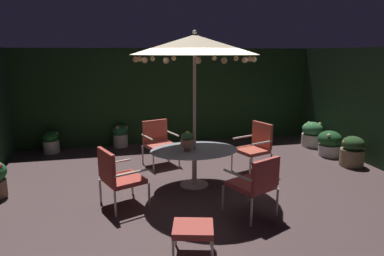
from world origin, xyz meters
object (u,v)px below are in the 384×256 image
at_px(patio_umbrella, 195,45).
at_px(potted_plant_left_near, 51,142).
at_px(potted_plant_front_corner, 329,143).
at_px(potted_plant_back_left, 120,135).
at_px(centerpiece_planter, 187,140).
at_px(patio_chair_northeast, 117,175).
at_px(patio_chair_east, 256,182).
at_px(potted_plant_back_right, 352,151).
at_px(patio_chair_north, 158,140).
at_px(ottoman_footrest, 193,230).
at_px(potted_plant_back_center, 312,134).
at_px(patio_dining_table, 194,155).
at_px(patio_chair_southeast, 256,144).

xyz_separation_m(patio_umbrella, potted_plant_left_near, (-2.95, 2.85, -2.27)).
relative_size(potted_plant_front_corner, potted_plant_back_left, 1.02).
height_order(patio_umbrella, centerpiece_planter, patio_umbrella).
height_order(patio_chair_northeast, patio_chair_east, patio_chair_northeast).
xyz_separation_m(potted_plant_left_near, potted_plant_back_right, (6.57, -2.52, 0.05)).
relative_size(patio_chair_north, potted_plant_back_left, 1.63).
distance_m(patio_chair_north, ottoman_footrest, 3.57).
bearing_deg(centerpiece_planter, patio_chair_northeast, -158.25).
bearing_deg(patio_umbrella, potted_plant_back_center, 28.21).
relative_size(patio_chair_north, patio_chair_northeast, 1.00).
bearing_deg(potted_plant_back_center, potted_plant_back_left, 167.77).
xyz_separation_m(patio_dining_table, potted_plant_back_right, (3.61, 0.33, -0.26)).
relative_size(patio_dining_table, potted_plant_back_left, 2.74).
bearing_deg(patio_chair_southeast, potted_plant_back_right, -4.40).
bearing_deg(patio_chair_east, potted_plant_left_near, 130.16).
distance_m(patio_umbrella, potted_plant_back_left, 3.98).
bearing_deg(potted_plant_back_right, potted_plant_back_center, 88.24).
relative_size(patio_chair_east, potted_plant_back_center, 1.47).
xyz_separation_m(patio_dining_table, potted_plant_back_left, (-1.28, 3.04, -0.28)).
bearing_deg(potted_plant_left_near, centerpiece_planter, -46.17).
bearing_deg(patio_chair_northeast, potted_plant_front_corner, 18.67).
xyz_separation_m(patio_chair_east, ottoman_footrest, (-1.14, -0.77, -0.22)).
xyz_separation_m(patio_chair_southeast, ottoman_footrest, (-1.95, -2.63, -0.24)).
xyz_separation_m(potted_plant_front_corner, potted_plant_back_left, (-4.87, 1.92, -0.00)).
bearing_deg(potted_plant_back_left, patio_chair_southeast, -43.24).
relative_size(centerpiece_planter, potted_plant_front_corner, 0.60).
bearing_deg(patio_dining_table, patio_chair_northeast, -157.72).
height_order(centerpiece_planter, patio_chair_east, centerpiece_planter).
xyz_separation_m(patio_chair_northeast, patio_chair_east, (2.00, -0.80, 0.01)).
relative_size(patio_umbrella, ottoman_footrest, 4.84).
bearing_deg(patio_chair_north, potted_plant_front_corner, -4.34).
distance_m(potted_plant_left_near, potted_plant_front_corner, 6.78).
bearing_deg(patio_chair_east, patio_umbrella, 114.00).
bearing_deg(patio_dining_table, potted_plant_back_right, 5.17).
height_order(patio_chair_north, ottoman_footrest, patio_chair_north).
height_order(potted_plant_left_near, potted_plant_back_right, potted_plant_back_right).
bearing_deg(potted_plant_front_corner, centerpiece_planter, -162.38).
relative_size(potted_plant_left_near, potted_plant_back_right, 0.82).
distance_m(centerpiece_planter, ottoman_footrest, 2.18).
bearing_deg(potted_plant_back_right, potted_plant_back_left, 151.02).
bearing_deg(patio_chair_northeast, potted_plant_back_right, 10.17).
bearing_deg(potted_plant_back_left, patio_chair_northeast, -91.84).
xyz_separation_m(patio_umbrella, patio_chair_southeast, (1.42, 0.50, -1.98)).
bearing_deg(patio_chair_southeast, potted_plant_back_center, 33.27).
bearing_deg(potted_plant_left_near, patio_dining_table, -44.01).
xyz_separation_m(potted_plant_back_right, potted_plant_back_left, (-4.89, 2.71, -0.02)).
bearing_deg(potted_plant_left_near, patio_chair_north, -29.96).
bearing_deg(patio_dining_table, ottoman_footrest, -103.81).
bearing_deg(potted_plant_front_corner, potted_plant_back_center, 85.56).
height_order(centerpiece_planter, ottoman_footrest, centerpiece_planter).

